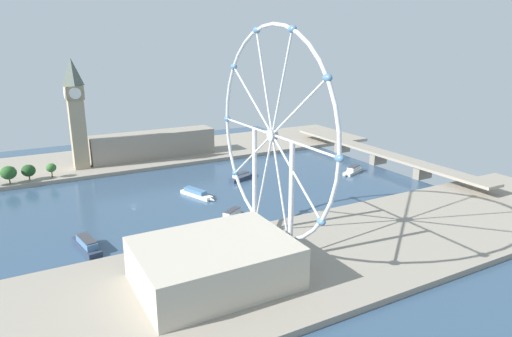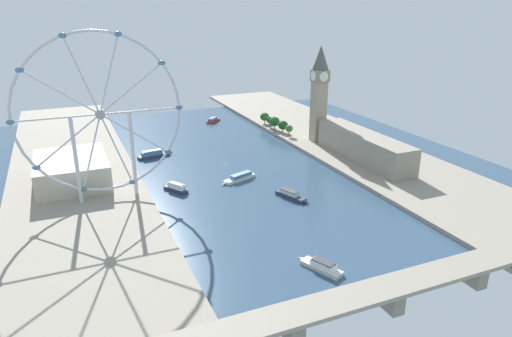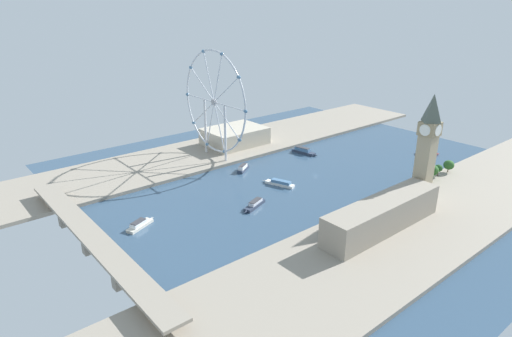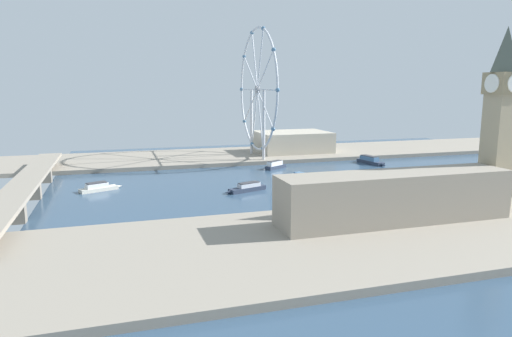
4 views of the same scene
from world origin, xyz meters
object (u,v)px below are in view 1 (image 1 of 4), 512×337
(ferris_wheel, at_px, (272,137))
(riverside_hall, at_px, (214,263))
(clock_tower, at_px, (76,112))
(tour_boat_3, at_px, (353,170))
(tour_boat_0, at_px, (243,177))
(tour_boat_2, at_px, (86,244))
(tour_boat_1, at_px, (231,216))
(parliament_block, at_px, (153,144))
(river_bridge, at_px, (379,154))
(tour_boat_5, at_px, (197,193))

(ferris_wheel, bearing_deg, riverside_hall, -62.87)
(clock_tower, relative_size, tour_boat_3, 3.37)
(tour_boat_0, relative_size, tour_boat_2, 0.88)
(clock_tower, relative_size, tour_boat_1, 4.14)
(parliament_block, distance_m, tour_boat_3, 171.07)
(river_bridge, xyz_separation_m, tour_boat_0, (-15.80, -121.15, -6.49))
(tour_boat_2, distance_m, tour_boat_3, 210.83)
(river_bridge, relative_size, tour_boat_0, 7.74)
(tour_boat_1, distance_m, tour_boat_3, 132.93)
(clock_tower, distance_m, tour_boat_0, 138.28)
(ferris_wheel, height_order, tour_boat_1, ferris_wheel)
(riverside_hall, xyz_separation_m, tour_boat_0, (-132.64, 81.14, -9.90))
(river_bridge, distance_m, tour_boat_2, 249.30)
(ferris_wheel, bearing_deg, river_bridge, 120.69)
(tour_boat_1, distance_m, tour_boat_2, 80.62)
(tour_boat_1, height_order, tour_boat_2, tour_boat_2)
(parliament_block, height_order, ferris_wheel, ferris_wheel)
(clock_tower, relative_size, tour_boat_5, 2.80)
(tour_boat_3, bearing_deg, riverside_hall, 9.46)
(ferris_wheel, distance_m, tour_boat_0, 132.00)
(riverside_hall, xyz_separation_m, tour_boat_2, (-65.78, -41.65, -9.40))
(riverside_hall, relative_size, tour_boat_0, 2.30)
(river_bridge, bearing_deg, tour_boat_1, -72.25)
(ferris_wheel, xyz_separation_m, tour_boat_5, (-92.70, -3.42, -55.99))
(clock_tower, height_order, parliament_block, clock_tower)
(parliament_block, bearing_deg, riverside_hall, -10.06)
(tour_boat_1, bearing_deg, parliament_block, -121.48)
(parliament_block, distance_m, ferris_wheel, 204.91)
(tour_boat_2, bearing_deg, tour_boat_1, -100.59)
(ferris_wheel, distance_m, tour_boat_5, 108.35)
(tour_boat_1, bearing_deg, clock_tower, -99.22)
(river_bridge, bearing_deg, ferris_wheel, -59.31)
(tour_boat_3, bearing_deg, parliament_block, -65.41)
(river_bridge, bearing_deg, tour_boat_5, -88.72)
(riverside_hall, distance_m, tour_boat_1, 75.99)
(clock_tower, bearing_deg, river_bridge, 66.73)
(parliament_block, distance_m, river_bridge, 193.40)
(tour_boat_0, xyz_separation_m, tour_boat_5, (19.51, -44.71, -0.08))
(ferris_wheel, xyz_separation_m, tour_boat_3, (-85.27, 125.52, -55.91))
(river_bridge, relative_size, tour_boat_5, 6.99)
(riverside_hall, xyz_separation_m, river_bridge, (-116.84, 202.29, -3.41))
(tour_boat_2, distance_m, tour_boat_5, 91.32)
(tour_boat_2, bearing_deg, tour_boat_0, -71.15)
(parliament_block, distance_m, tour_boat_2, 174.89)
(clock_tower, relative_size, tour_boat_0, 3.10)
(tour_boat_0, bearing_deg, tour_boat_3, -37.70)
(clock_tower, xyz_separation_m, tour_boat_3, (107.47, 187.06, -45.40))
(clock_tower, bearing_deg, tour_boat_3, 60.12)
(ferris_wheel, height_order, tour_boat_0, ferris_wheel)
(parliament_block, bearing_deg, tour_boat_0, 25.57)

